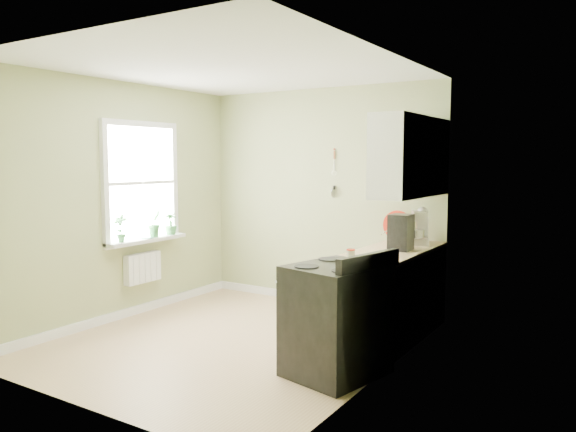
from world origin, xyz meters
The scene contains 21 objects.
floor centered at (0.00, 0.00, -0.01)m, with size 3.20×3.60×0.02m, color tan.
ceiling centered at (0.00, 0.00, 2.71)m, with size 3.20×3.60×0.02m, color white.
wall_back centered at (0.00, 1.81, 1.35)m, with size 3.20×0.02×2.70m, color tan.
wall_left centered at (-1.61, 0.00, 1.35)m, with size 0.02×3.60×2.70m, color tan.
wall_right centered at (1.61, 0.00, 1.35)m, with size 0.02×3.60×2.70m, color tan.
base_cabinets centered at (1.30, 1.00, 0.43)m, with size 0.60×1.60×0.87m, color white.
countertop centered at (1.29, 1.00, 0.89)m, with size 0.64×1.60×0.04m, color #DFBC88.
upper_cabinets centered at (1.43, 1.10, 1.85)m, with size 0.35×1.40×0.80m, color white.
window centered at (-1.58, 0.30, 1.55)m, with size 0.06×1.14×1.44m.
window_sill centered at (-1.51, 0.30, 0.88)m, with size 0.18×1.14×0.04m, color white.
radiator centered at (-1.54, 0.25, 0.55)m, with size 0.12×0.50×0.35m, color white.
wall_utensils centered at (0.20, 1.78, 1.56)m, with size 0.02×0.14×0.58m.
stove centered at (1.28, -0.23, 0.48)m, with size 0.83×0.90×1.07m.
stand_mixer centered at (1.39, 1.49, 1.08)m, with size 0.31×0.37×0.40m.
kettle centered at (1.09, 1.50, 1.01)m, with size 0.20×0.12×0.21m.
coffee_maker centered at (1.37, 0.99, 1.08)m, with size 0.21×0.23×0.36m.
red_tray centered at (1.05, 1.72, 1.08)m, with size 0.33×0.33×0.02m, color red.
jar centered at (1.15, 0.30, 0.95)m, with size 0.08×0.08×0.09m.
plant_a centered at (-1.50, -0.10, 1.06)m, with size 0.17×0.11×0.32m, color #327238.
plant_b centered at (-1.50, 0.42, 1.06)m, with size 0.18×0.15×0.33m, color #327238.
plant_c centered at (-1.50, 0.69, 1.03)m, with size 0.15×0.15×0.26m, color #327238.
Camera 1 is at (3.39, -4.36, 1.82)m, focal length 35.00 mm.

